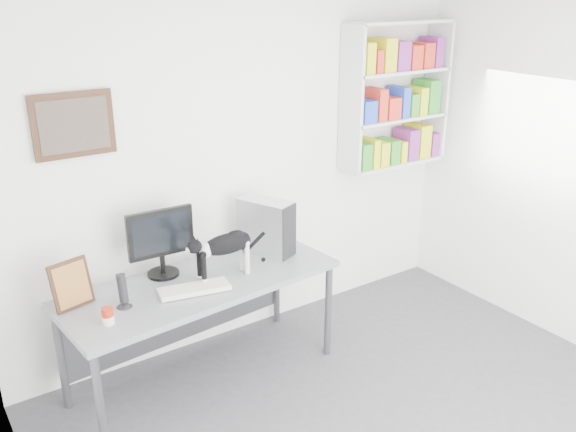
% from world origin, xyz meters
% --- Properties ---
extents(room, '(4.01, 4.01, 2.70)m').
position_xyz_m(room, '(0.00, 0.00, 1.35)').
color(room, '#545459').
rests_on(room, ground).
extents(bookshelf, '(1.03, 0.28, 1.24)m').
position_xyz_m(bookshelf, '(1.40, 1.85, 1.85)').
color(bookshelf, silver).
rests_on(bookshelf, room).
extents(wall_art, '(0.52, 0.04, 0.42)m').
position_xyz_m(wall_art, '(-1.30, 1.97, 1.90)').
color(wall_art, '#402314').
rests_on(wall_art, room).
extents(desk, '(2.00, 0.91, 0.81)m').
position_xyz_m(desk, '(-0.69, 1.51, 0.40)').
color(desk, gray).
rests_on(desk, room).
extents(monitor, '(0.48, 0.25, 0.50)m').
position_xyz_m(monitor, '(-0.87, 1.74, 1.06)').
color(monitor, black).
rests_on(monitor, desk).
extents(keyboard, '(0.50, 0.27, 0.04)m').
position_xyz_m(keyboard, '(-0.80, 1.40, 0.83)').
color(keyboard, silver).
rests_on(keyboard, desk).
extents(pc_tower, '(0.33, 0.46, 0.42)m').
position_xyz_m(pc_tower, '(-0.05, 1.67, 1.02)').
color(pc_tower, silver).
rests_on(pc_tower, desk).
extents(speaker, '(0.10, 0.10, 0.24)m').
position_xyz_m(speaker, '(-1.26, 1.45, 0.93)').
color(speaker, black).
rests_on(speaker, desk).
extents(leaning_print, '(0.28, 0.16, 0.32)m').
position_xyz_m(leaning_print, '(-1.52, 1.65, 0.97)').
color(leaning_print, '#402314').
rests_on(leaning_print, desk).
extents(soup_can, '(0.08, 0.08, 0.11)m').
position_xyz_m(soup_can, '(-1.41, 1.31, 0.86)').
color(soup_can, red).
rests_on(soup_can, desk).
extents(cat, '(0.55, 0.15, 0.34)m').
position_xyz_m(cat, '(-0.52, 1.46, 0.98)').
color(cat, black).
rests_on(cat, desk).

